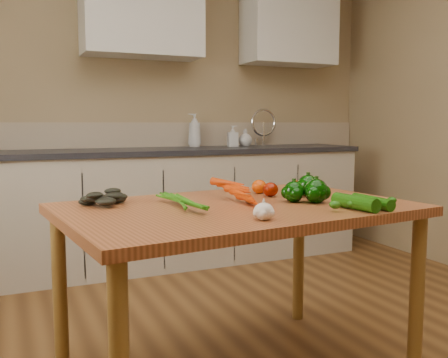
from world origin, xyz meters
name	(u,v)px	position (x,y,z in m)	size (l,w,h in m)	color
room	(310,84)	(0.00, 0.17, 1.25)	(4.04, 5.04, 2.64)	brown
counter_run	(188,204)	(0.21, 2.19, 0.46)	(2.84, 0.64, 1.14)	#BCB19C
upper_cabinets	(216,17)	(0.51, 2.32, 1.95)	(2.15, 0.35, 0.70)	silver
table	(237,225)	(-0.23, 0.35, 0.67)	(1.51, 1.06, 0.76)	#AC5C32
soap_bottle_a	(195,130)	(0.34, 2.37, 1.04)	(0.11, 0.11, 0.27)	silver
soap_bottle_b	(233,136)	(0.63, 2.25, 0.99)	(0.08, 0.08, 0.18)	silver
soap_bottle_c	(245,138)	(0.75, 2.26, 0.97)	(0.11, 0.11, 0.15)	silver
carrot_bunch	(221,195)	(-0.28, 0.41, 0.79)	(0.26, 0.20, 0.07)	#DC3C05
leafy_greens	(107,193)	(-0.73, 0.56, 0.81)	(0.20, 0.18, 0.10)	black
garlic_bulb	(264,211)	(-0.29, 0.02, 0.79)	(0.07, 0.07, 0.06)	white
pepper_a	(294,192)	(0.02, 0.32, 0.80)	(0.09, 0.09, 0.09)	#053302
pepper_b	(308,186)	(0.16, 0.42, 0.81)	(0.10, 0.10, 0.10)	#053302
pepper_c	(316,191)	(0.09, 0.26, 0.81)	(0.10, 0.10, 0.10)	#053302
tomato_a	(270,190)	(0.01, 0.50, 0.79)	(0.07, 0.07, 0.07)	#811302
tomato_b	(259,187)	(0.01, 0.61, 0.79)	(0.07, 0.07, 0.07)	#DE4405
tomato_c	(296,187)	(0.16, 0.51, 0.79)	(0.07, 0.07, 0.07)	#DE4405
zucchini_a	(372,202)	(0.23, 0.06, 0.78)	(0.05, 0.05, 0.21)	#154E08
zucchini_b	(355,202)	(0.14, 0.06, 0.79)	(0.06, 0.06, 0.21)	#154E08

